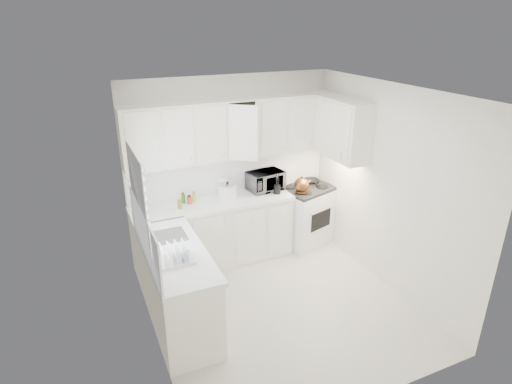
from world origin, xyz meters
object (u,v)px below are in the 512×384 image
stove (305,207)px  microwave (265,179)px  utensil_crock (277,183)px  tea_kettle (302,184)px  rice_cooker (228,190)px  dish_rack (173,253)px

stove → microwave: size_ratio=2.35×
stove → utensil_crock: 0.75m
tea_kettle → utensil_crock: size_ratio=0.86×
stove → utensil_crock: (-0.54, -0.10, 0.52)m
rice_cooker → utensil_crock: utensil_crock is taller
utensil_crock → dish_rack: size_ratio=0.81×
utensil_crock → rice_cooker: bearing=170.7°
tea_kettle → dish_rack: size_ratio=0.69×
stove → utensil_crock: utensil_crock is taller
stove → tea_kettle: 0.53m
tea_kettle → stove: bearing=56.9°
rice_cooker → utensil_crock: size_ratio=0.79×
dish_rack → stove: bearing=29.2°
stove → tea_kettle: (-0.18, -0.16, 0.47)m
stove → microwave: 0.83m
microwave → rice_cooker: 0.63m
rice_cooker → microwave: bearing=22.9°
dish_rack → tea_kettle: bearing=28.0°
microwave → utensil_crock: bearing=-74.5°
rice_cooker → utensil_crock: (0.71, -0.12, 0.03)m
stove → tea_kettle: tea_kettle is taller
tea_kettle → utensil_crock: (-0.36, 0.06, 0.04)m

